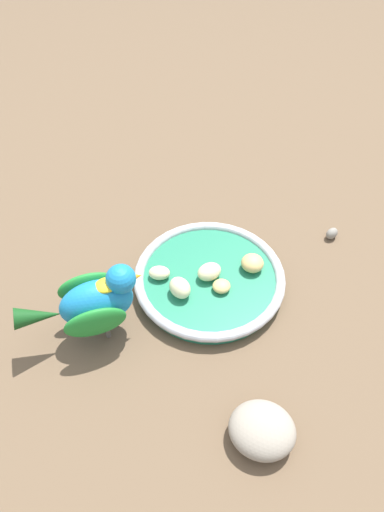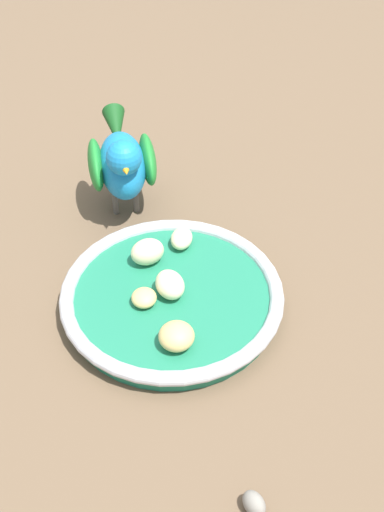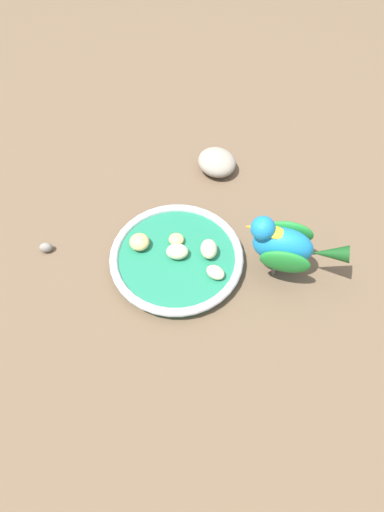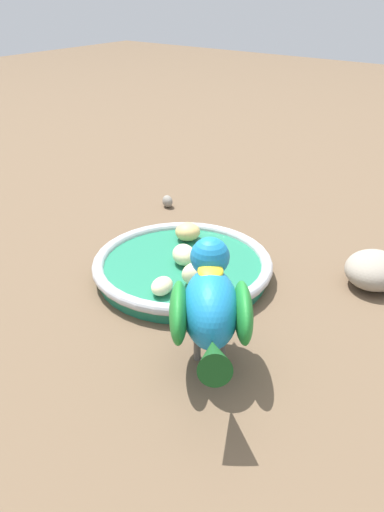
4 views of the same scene
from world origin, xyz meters
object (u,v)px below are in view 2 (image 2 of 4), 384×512
feeding_bowl (172,297)px  apple_piece_1 (170,285)px  apple_piece_4 (182,238)px  apple_piece_3 (177,336)px  parrot (122,161)px  apple_piece_2 (147,252)px  pebble_0 (254,504)px  apple_piece_0 (144,298)px

feeding_bowl → apple_piece_1: bearing=-177.7°
feeding_bowl → apple_piece_4: 0.08m
apple_piece_3 → parrot: size_ratio=0.23×
feeding_bowl → apple_piece_2: apple_piece_2 is taller
apple_piece_1 → pebble_0: apple_piece_1 is taller
feeding_bowl → apple_piece_3: size_ratio=6.66×
apple_piece_2 → parrot: 0.13m
apple_piece_1 → apple_piece_3: 0.07m
apple_piece_0 → apple_piece_1: bearing=55.2°
feeding_bowl → parrot: bearing=137.0°
apple_piece_1 → pebble_0: size_ratio=1.64×
feeding_bowl → pebble_0: (0.17, -0.17, -0.00)m
feeding_bowl → apple_piece_3: (0.04, -0.06, 0.02)m
apple_piece_0 → apple_piece_4: apple_piece_4 is taller
apple_piece_1 → parrot: size_ratio=0.25×
apple_piece_3 → apple_piece_0: bearing=148.9°
apple_piece_1 → apple_piece_2: (-0.05, 0.03, 0.00)m
apple_piece_0 → apple_piece_4: bearing=94.4°
parrot → pebble_0: 0.43m
apple_piece_2 → apple_piece_0: bearing=-63.7°
apple_piece_2 → pebble_0: 0.30m
apple_piece_3 → apple_piece_4: 0.15m
apple_piece_4 → parrot: size_ratio=0.21×
apple_piece_1 → parrot: 0.19m
apple_piece_0 → apple_piece_2: size_ratio=0.74×
apple_piece_0 → apple_piece_1: (0.02, 0.02, 0.00)m
feeding_bowl → apple_piece_1: 0.02m
apple_piece_3 → apple_piece_1: bearing=123.6°
apple_piece_2 → apple_piece_3: (0.08, -0.09, -0.00)m
apple_piece_4 → apple_piece_0: bearing=-85.6°
apple_piece_4 → apple_piece_2: bearing=-116.3°
feeding_bowl → apple_piece_1: size_ratio=6.15×
apple_piece_0 → parrot: size_ratio=0.18×
feeding_bowl → apple_piece_4: apple_piece_4 is taller
parrot → apple_piece_2: bearing=5.6°
apple_piece_0 → apple_piece_3: bearing=-31.1°
apple_piece_1 → apple_piece_2: bearing=144.9°
apple_piece_2 → apple_piece_4: bearing=63.7°
apple_piece_1 → pebble_0: (0.17, -0.17, -0.02)m
apple_piece_3 → pebble_0: apple_piece_3 is taller
apple_piece_4 → pebble_0: 0.31m
apple_piece_3 → apple_piece_2: bearing=132.9°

